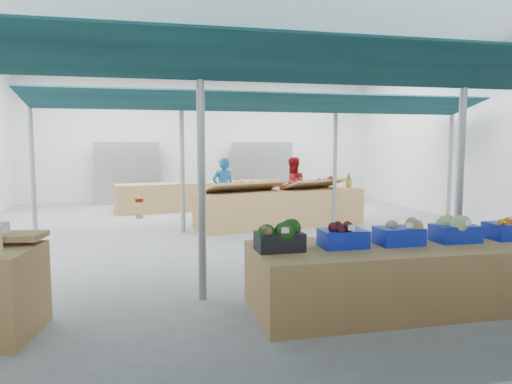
# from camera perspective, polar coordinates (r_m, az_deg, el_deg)

# --- Properties ---
(floor) EXTENTS (13.00, 13.00, 0.00)m
(floor) POSITION_cam_1_polar(r_m,az_deg,el_deg) (9.75, -3.01, -5.34)
(floor) COLOR slate
(floor) RESTS_ON ground
(hall) EXTENTS (13.00, 13.00, 13.00)m
(hall) POSITION_cam_1_polar(r_m,az_deg,el_deg) (11.03, -4.27, 9.72)
(hall) COLOR silver
(hall) RESTS_ON ground
(pole_grid) EXTENTS (10.00, 4.60, 3.00)m
(pole_grid) POSITION_cam_1_polar(r_m,az_deg,el_deg) (8.03, 4.23, 5.32)
(pole_grid) COLOR gray
(pole_grid) RESTS_ON floor
(awnings) EXTENTS (9.50, 7.08, 0.30)m
(awnings) POSITION_cam_1_polar(r_m,az_deg,el_deg) (8.08, 4.28, 12.20)
(awnings) COLOR #0B2830
(awnings) RESTS_ON pole_grid
(back_shelving_left) EXTENTS (2.00, 0.50, 2.00)m
(back_shelving_left) POSITION_cam_1_polar(r_m,az_deg,el_deg) (15.51, -15.73, 2.24)
(back_shelving_left) COLOR #B23F33
(back_shelving_left) RESTS_ON floor
(back_shelving_right) EXTENTS (2.00, 0.50, 2.00)m
(back_shelving_right) POSITION_cam_1_polar(r_m,az_deg,el_deg) (15.87, 0.71, 2.52)
(back_shelving_right) COLOR #B23F33
(back_shelving_right) RESTS_ON floor
(veg_counter) EXTENTS (3.80, 1.30, 0.74)m
(veg_counter) POSITION_cam_1_polar(r_m,az_deg,el_deg) (5.71, 19.10, -9.72)
(veg_counter) COLOR olive
(veg_counter) RESTS_ON floor
(fruit_counter) EXTENTS (4.11, 1.69, 0.86)m
(fruit_counter) POSITION_cam_1_polar(r_m,az_deg,el_deg) (10.68, 3.12, -2.05)
(fruit_counter) COLOR olive
(fruit_counter) RESTS_ON floor
(far_counter) EXTENTS (4.62, 1.81, 0.81)m
(far_counter) POSITION_cam_1_polar(r_m,az_deg,el_deg) (13.68, -7.75, -0.51)
(far_counter) COLOR olive
(far_counter) RESTS_ON floor
(vendor_left) EXTENTS (0.65, 0.49, 1.60)m
(vendor_left) POSITION_cam_1_polar(r_m,az_deg,el_deg) (11.48, -4.10, 0.34)
(vendor_left) COLOR #195EA8
(vendor_left) RESTS_ON floor
(vendor_right) EXTENTS (0.88, 0.74, 1.60)m
(vendor_right) POSITION_cam_1_polar(r_m,az_deg,el_deg) (11.86, 4.54, 0.50)
(vendor_right) COLOR maroon
(vendor_right) RESTS_ON floor
(crate_broccoli) EXTENTS (0.51, 0.41, 0.35)m
(crate_broccoli) POSITION_cam_1_polar(r_m,az_deg,el_deg) (4.95, 2.94, -5.51)
(crate_broccoli) COLOR black
(crate_broccoli) RESTS_ON veg_counter
(crate_beets) EXTENTS (0.51, 0.41, 0.29)m
(crate_beets) POSITION_cam_1_polar(r_m,az_deg,el_deg) (5.19, 10.82, -5.36)
(crate_beets) COLOR #1024B5
(crate_beets) RESTS_ON veg_counter
(crate_celeriac) EXTENTS (0.51, 0.41, 0.31)m
(crate_celeriac) POSITION_cam_1_polar(r_m,az_deg,el_deg) (5.49, 17.40, -4.79)
(crate_celeriac) COLOR #1024B5
(crate_celeriac) RESTS_ON veg_counter
(crate_cabbage) EXTENTS (0.51, 0.41, 0.35)m
(crate_cabbage) POSITION_cam_1_polar(r_m,az_deg,el_deg) (5.89, 23.63, -4.18)
(crate_cabbage) COLOR #1024B5
(crate_cabbage) RESTS_ON veg_counter
(crate_carrots) EXTENTS (0.51, 0.41, 0.29)m
(crate_carrots) POSITION_cam_1_polar(r_m,az_deg,el_deg) (6.36, 28.99, -4.16)
(crate_carrots) COLOR #1024B5
(crate_carrots) RESTS_ON veg_counter
(sparrow) EXTENTS (0.12, 0.09, 0.11)m
(sparrow) POSITION_cam_1_polar(r_m,az_deg,el_deg) (4.76, 1.41, -4.84)
(sparrow) COLOR brown
(sparrow) RESTS_ON crate_broccoli
(pole_ribbon) EXTENTS (0.12, 0.12, 0.28)m
(pole_ribbon) POSITION_cam_1_polar(r_m,az_deg,el_deg) (6.66, -14.39, -1.20)
(pole_ribbon) COLOR #B01F0B
(pole_ribbon) RESTS_ON pole_grid
(apple_heap_yellow) EXTENTS (2.02, 1.36, 0.27)m
(apple_heap_yellow) POSITION_cam_1_polar(r_m,az_deg,el_deg) (10.15, -1.46, 0.93)
(apple_heap_yellow) COLOR #997247
(apple_heap_yellow) RESTS_ON fruit_counter
(apple_heap_red) EXTENTS (1.65, 1.21, 0.27)m
(apple_heap_red) POSITION_cam_1_polar(r_m,az_deg,el_deg) (10.92, 7.18, 1.21)
(apple_heap_red) COLOR #997247
(apple_heap_red) RESTS_ON fruit_counter
(pineapple) EXTENTS (0.14, 0.14, 0.39)m
(pineapple) POSITION_cam_1_polar(r_m,az_deg,el_deg) (11.45, 11.52, 1.42)
(pineapple) COLOR #8C6019
(pineapple) RESTS_ON fruit_counter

